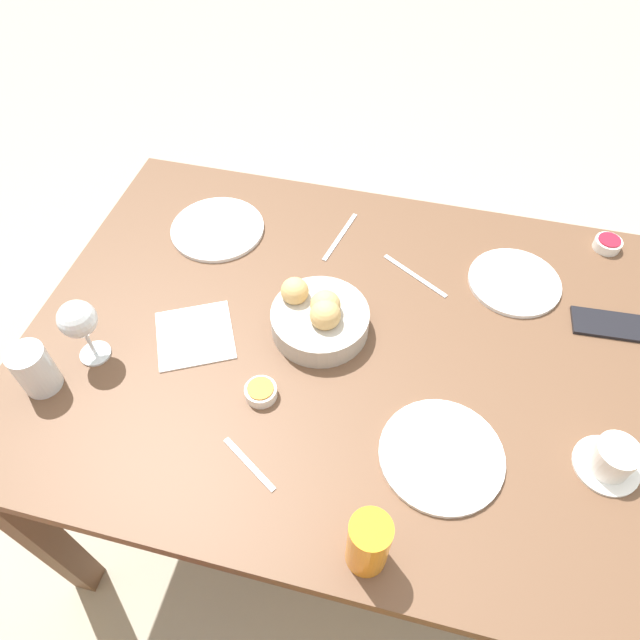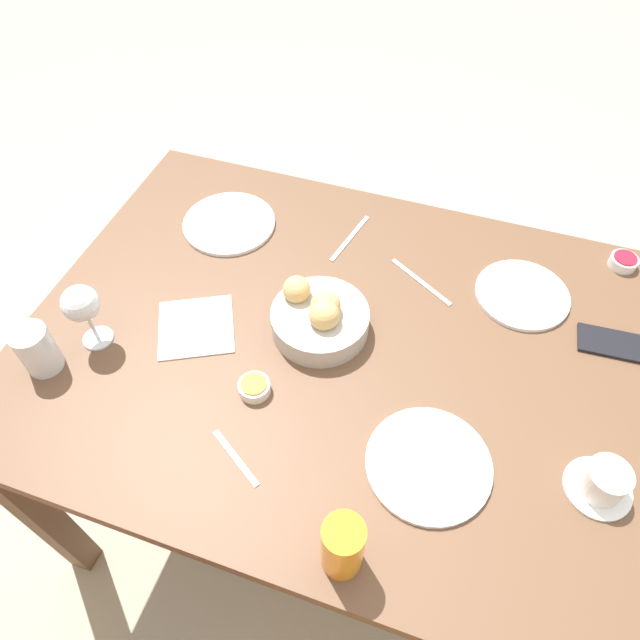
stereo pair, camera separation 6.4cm
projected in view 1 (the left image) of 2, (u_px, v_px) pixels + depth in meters
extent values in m
plane|color=#A89E89|center=(340.00, 484.00, 1.82)|extent=(10.00, 10.00, 0.00)
cube|color=brown|center=(349.00, 346.00, 1.23)|extent=(1.37, 0.99, 0.03)
cube|color=brown|center=(583.00, 346.00, 1.70)|extent=(0.06, 0.06, 0.74)
cube|color=brown|center=(185.00, 271.00, 1.89)|extent=(0.06, 0.06, 0.74)
cube|color=brown|center=(42.00, 536.00, 1.36)|extent=(0.06, 0.06, 0.74)
cylinder|color=#B2ADA3|center=(320.00, 321.00, 1.21)|extent=(0.21, 0.21, 0.05)
sphere|color=tan|center=(295.00, 291.00, 1.21)|extent=(0.06, 0.06, 0.06)
sphere|color=tan|center=(325.00, 315.00, 1.16)|extent=(0.06, 0.06, 0.06)
sphere|color=tan|center=(325.00, 305.00, 1.18)|extent=(0.06, 0.06, 0.06)
cylinder|color=white|center=(514.00, 282.00, 1.31)|extent=(0.21, 0.21, 0.01)
cylinder|color=white|center=(218.00, 229.00, 1.43)|extent=(0.23, 0.23, 0.01)
cylinder|color=white|center=(441.00, 455.00, 1.05)|extent=(0.23, 0.23, 0.01)
cylinder|color=orange|center=(368.00, 543.00, 0.89)|extent=(0.07, 0.07, 0.14)
cylinder|color=silver|center=(34.00, 369.00, 1.11)|extent=(0.07, 0.07, 0.11)
cylinder|color=silver|center=(96.00, 354.00, 1.19)|extent=(0.06, 0.06, 0.00)
cylinder|color=silver|center=(90.00, 342.00, 1.16)|extent=(0.01, 0.01, 0.07)
sphere|color=silver|center=(77.00, 319.00, 1.10)|extent=(0.08, 0.08, 0.08)
cylinder|color=white|center=(606.00, 466.00, 1.04)|extent=(0.12, 0.12, 0.01)
cylinder|color=white|center=(613.00, 457.00, 1.01)|extent=(0.08, 0.08, 0.06)
cylinder|color=white|center=(607.00, 244.00, 1.38)|extent=(0.06, 0.06, 0.02)
cylinder|color=#A3192D|center=(610.00, 240.00, 1.37)|extent=(0.05, 0.05, 0.00)
cylinder|color=white|center=(261.00, 392.00, 1.12)|extent=(0.06, 0.06, 0.02)
cylinder|color=#C67F28|center=(260.00, 388.00, 1.11)|extent=(0.05, 0.05, 0.00)
cube|color=#B7B7BC|center=(340.00, 237.00, 1.41)|extent=(0.05, 0.18, 0.00)
cube|color=#B7B7BC|center=(415.00, 276.00, 1.33)|extent=(0.16, 0.10, 0.00)
cube|color=#B7B7BC|center=(249.00, 464.00, 1.04)|extent=(0.12, 0.08, 0.00)
cube|color=white|center=(195.00, 335.00, 1.22)|extent=(0.21, 0.21, 0.00)
cube|color=black|center=(607.00, 324.00, 1.24)|extent=(0.15, 0.08, 0.01)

